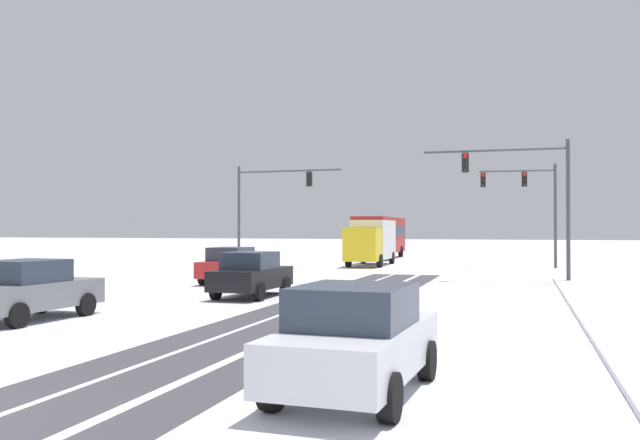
{
  "coord_description": "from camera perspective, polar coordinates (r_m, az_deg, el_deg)",
  "views": [
    {
      "loc": [
        7.76,
        -6.39,
        2.45
      ],
      "look_at": [
        0.0,
        19.59,
        2.8
      ],
      "focal_mm": 37.9,
      "sensor_mm": 36.0,
      "label": 1
    }
  ],
  "objects": [
    {
      "name": "wheel_track_left_lane",
      "position": [
        21.36,
        0.46,
        -7.31
      ],
      "size": [
        1.16,
        30.78,
        0.01
      ],
      "primitive_type": "cube",
      "color": "#424247",
      "rests_on": "ground"
    },
    {
      "name": "wheel_track_right_lane",
      "position": [
        21.74,
        -2.72,
        -7.2
      ],
      "size": [
        1.02,
        30.78,
        0.01
      ],
      "primitive_type": "cube",
      "color": "#424247",
      "rests_on": "ground"
    },
    {
      "name": "wheel_track_center",
      "position": [
        21.03,
        3.96,
        -7.41
      ],
      "size": [
        1.02,
        30.78,
        0.01
      ],
      "primitive_type": "cube",
      "color": "#424247",
      "rests_on": "ground"
    },
    {
      "name": "traffic_signal_near_right",
      "position": [
        32.42,
        16.98,
        2.85
      ],
      "size": [
        6.59,
        0.38,
        6.5
      ],
      "color": "#47474C",
      "rests_on": "ground"
    },
    {
      "name": "traffic_signal_far_left",
      "position": [
        43.25,
        -4.5,
        1.96
      ],
      "size": [
        7.03,
        0.45,
        6.5
      ],
      "color": "#47474C",
      "rests_on": "ground"
    },
    {
      "name": "traffic_signal_far_right",
      "position": [
        44.32,
        17.22,
        2.05
      ],
      "size": [
        4.68,
        0.59,
        6.5
      ],
      "color": "#47474C",
      "rests_on": "ground"
    },
    {
      "name": "car_red_lead",
      "position": [
        30.6,
        -7.48,
        -3.79
      ],
      "size": [
        1.85,
        4.11,
        1.62
      ],
      "color": "red",
      "rests_on": "ground"
    },
    {
      "name": "car_black_second",
      "position": [
        24.37,
        -5.81,
        -4.58
      ],
      "size": [
        1.86,
        4.11,
        1.62
      ],
      "color": "black",
      "rests_on": "ground"
    },
    {
      "name": "car_grey_third",
      "position": [
        19.69,
        -23.4,
        -5.43
      ],
      "size": [
        2.0,
        4.19,
        1.62
      ],
      "color": "slate",
      "rests_on": "ground"
    },
    {
      "name": "car_white_fourth",
      "position": [
        10.11,
        3.05,
        -10.02
      ],
      "size": [
        1.99,
        4.18,
        1.62
      ],
      "color": "silver",
      "rests_on": "ground"
    },
    {
      "name": "bus_oncoming",
      "position": [
        55.83,
        5.1,
        -1.21
      ],
      "size": [
        2.8,
        11.04,
        3.38
      ],
      "color": "#B21E1E",
      "rests_on": "ground"
    },
    {
      "name": "box_truck_delivery",
      "position": [
        45.19,
        4.33,
        -1.77
      ],
      "size": [
        2.43,
        7.45,
        3.02
      ],
      "color": "yellow",
      "rests_on": "ground"
    }
  ]
}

